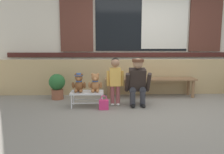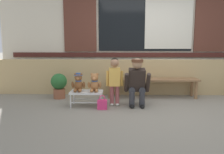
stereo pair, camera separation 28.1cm
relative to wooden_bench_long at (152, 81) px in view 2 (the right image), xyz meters
The scene contains 11 objects.
ground_plane 1.13m from the wooden_bench_long, 94.91° to the right, with size 60.00×60.00×0.00m, color gray.
brick_low_wall 0.38m from the wooden_bench_long, 104.02° to the left, with size 7.41×0.25×0.85m, color tan.
shop_facade 1.73m from the wooden_bench_long, 95.66° to the left, with size 7.56×0.26×3.72m.
wooden_bench_long is the anchor object (origin of this frame).
small_display_bench 1.62m from the wooden_bench_long, 150.89° to the right, with size 0.64×0.36×0.30m.
teddy_bear_with_hat 1.76m from the wooden_bench_long, 153.49° to the right, with size 0.28×0.27×0.36m.
teddy_bear_plain 1.48m from the wooden_bench_long, 147.91° to the right, with size 0.28×0.26×0.36m.
child_standing 1.14m from the wooden_bench_long, 139.83° to the right, with size 0.35×0.18×0.96m.
adult_crouching 0.84m from the wooden_bench_long, 119.13° to the right, with size 0.50×0.49×0.95m.
handbag_on_ground 1.50m from the wooden_bench_long, 137.35° to the right, with size 0.18×0.11×0.27m.
potted_plant 2.13m from the wooden_bench_long, behind, with size 0.36×0.36×0.57m.
Camera 2 is at (-0.71, -3.96, 1.21)m, focal length 35.21 mm.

